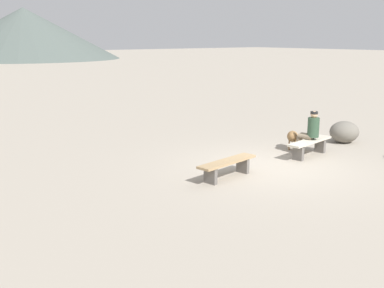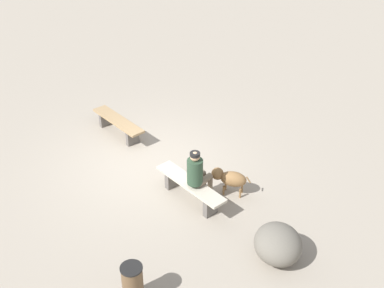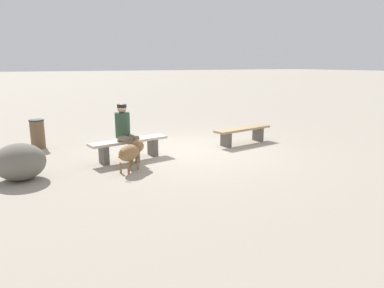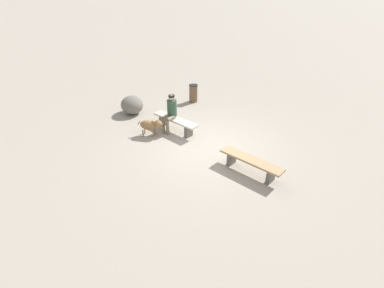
{
  "view_description": "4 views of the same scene",
  "coord_description": "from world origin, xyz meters",
  "px_view_note": "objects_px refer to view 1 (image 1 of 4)",
  "views": [
    {
      "loc": [
        -9.08,
        -8.18,
        3.42
      ],
      "look_at": [
        -1.22,
        2.09,
        0.41
      ],
      "focal_mm": 43.33,
      "sensor_mm": 36.0,
      "label": 1
    },
    {
      "loc": [
        8.85,
        -4.28,
        6.82
      ],
      "look_at": [
        0.92,
        0.67,
        0.89
      ],
      "focal_mm": 46.33,
      "sensor_mm": 36.0,
      "label": 2
    },
    {
      "loc": [
        4.12,
        7.98,
        2.2
      ],
      "look_at": [
        0.48,
        1.12,
        0.44
      ],
      "focal_mm": 33.14,
      "sensor_mm": 36.0,
      "label": 3
    },
    {
      "loc": [
        -5.66,
        5.25,
        4.65
      ],
      "look_at": [
        -0.49,
        1.12,
        0.77
      ],
      "focal_mm": 26.12,
      "sensor_mm": 36.0,
      "label": 4
    }
  ],
  "objects_px": {
    "seated_person": "(310,130)",
    "dog": "(293,137)",
    "bench_right": "(310,145)",
    "boulder": "(344,132)",
    "bench_left": "(227,165)"
  },
  "relations": [
    {
      "from": "seated_person",
      "to": "bench_left",
      "type": "bearing_deg",
      "value": 166.65
    },
    {
      "from": "seated_person",
      "to": "boulder",
      "type": "distance_m",
      "value": 2.28
    },
    {
      "from": "bench_right",
      "to": "dog",
      "type": "distance_m",
      "value": 0.9
    },
    {
      "from": "bench_right",
      "to": "dog",
      "type": "xyz_separation_m",
      "value": [
        0.24,
        0.86,
        0.07
      ]
    },
    {
      "from": "dog",
      "to": "boulder",
      "type": "bearing_deg",
      "value": 128.35
    },
    {
      "from": "bench_left",
      "to": "boulder",
      "type": "distance_m",
      "value": 5.72
    },
    {
      "from": "seated_person",
      "to": "dog",
      "type": "xyz_separation_m",
      "value": [
        0.12,
        0.76,
        -0.35
      ]
    },
    {
      "from": "bench_right",
      "to": "bench_left",
      "type": "bearing_deg",
      "value": 173.33
    },
    {
      "from": "seated_person",
      "to": "dog",
      "type": "bearing_deg",
      "value": 63.41
    },
    {
      "from": "seated_person",
      "to": "boulder",
      "type": "xyz_separation_m",
      "value": [
        2.22,
        0.35,
        -0.4
      ]
    },
    {
      "from": "dog",
      "to": "bench_right",
      "type": "bearing_deg",
      "value": 33.6
    },
    {
      "from": "bench_right",
      "to": "boulder",
      "type": "height_order",
      "value": "boulder"
    },
    {
      "from": "bench_left",
      "to": "boulder",
      "type": "height_order",
      "value": "boulder"
    },
    {
      "from": "bench_left",
      "to": "dog",
      "type": "bearing_deg",
      "value": 6.49
    },
    {
      "from": "bench_left",
      "to": "dog",
      "type": "relative_size",
      "value": 2.55
    }
  ]
}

